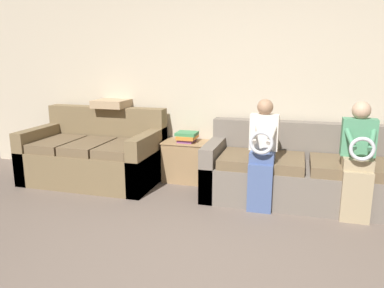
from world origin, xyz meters
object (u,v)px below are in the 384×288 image
child_left_seated (263,150)px  side_shelf (187,161)px  child_right_seated (358,156)px  book_stack (187,137)px  couch_main (306,174)px  couch_side (95,156)px  throw_pillow (112,103)px

child_left_seated → side_shelf: size_ratio=1.90×
child_right_seated → book_stack: bearing=162.1°
couch_main → book_stack: (-1.48, 0.25, 0.29)m
couch_side → side_shelf: couch_side is taller
child_right_seated → couch_side: bearing=173.8°
throw_pillow → child_left_seated: bearing=-18.2°
child_right_seated → book_stack: child_right_seated is taller
child_right_seated → throw_pillow: 3.11m
couch_main → throw_pillow: bearing=173.1°
child_left_seated → throw_pillow: size_ratio=2.68×
couch_main → side_shelf: bearing=169.9°
couch_main → side_shelf: 1.50m
child_left_seated → child_right_seated: size_ratio=0.99×
couch_side → child_right_seated: child_right_seated is taller
couch_main → couch_side: size_ratio=1.34×
book_stack → couch_side: bearing=-166.1°
couch_main → child_right_seated: (0.46, -0.37, 0.34)m
couch_main → couch_side: 2.65m
couch_main → side_shelf: (-1.48, 0.26, -0.03)m
couch_main → child_right_seated: 0.68m
child_right_seated → side_shelf: size_ratio=1.91×
couch_main → couch_side: couch_side is taller
book_stack → throw_pillow: size_ratio=0.67×
side_shelf → throw_pillow: bearing=177.5°
couch_side → book_stack: couch_side is taller
child_left_seated → side_shelf: (-1.02, 0.64, -0.36)m
child_left_seated → throw_pillow: bearing=161.8°
child_right_seated → book_stack: 2.05m
couch_main → child_left_seated: child_left_seated is taller
couch_main → side_shelf: couch_main is taller
couch_main → child_left_seated: (-0.46, -0.38, 0.33)m
side_shelf → book_stack: book_stack is taller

